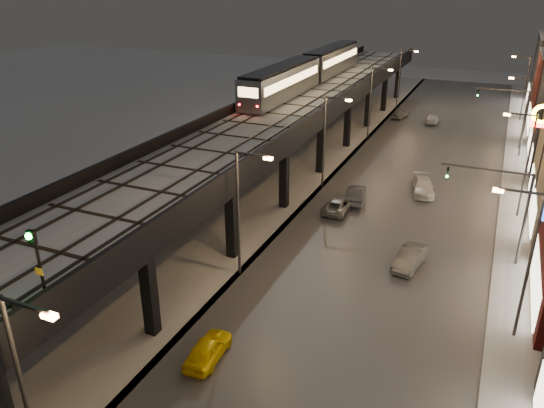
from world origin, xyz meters
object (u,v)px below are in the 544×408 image
(rail_signal, at_px, (35,252))
(car_mid_dark, at_px, (433,119))
(subway_train, at_px, (310,69))
(car_near_white, at_px, (355,195))
(car_onc_silver, at_px, (410,258))
(car_onc_white, at_px, (423,187))
(car_mid_silver, at_px, (338,205))
(car_far_white, at_px, (400,114))
(car_taxi, at_px, (208,350))

(rail_signal, bearing_deg, car_mid_dark, 82.86)
(subway_train, relative_size, car_near_white, 8.10)
(car_near_white, bearing_deg, car_mid_dark, -103.87)
(car_near_white, height_order, car_onc_silver, car_near_white)
(subway_train, xyz_separation_m, car_onc_white, (17.12, -15.13, -7.66))
(car_near_white, relative_size, car_mid_silver, 0.97)
(car_far_white, bearing_deg, rail_signal, 100.71)
(car_near_white, xyz_separation_m, car_mid_dark, (2.42, 31.75, -0.10))
(car_mid_silver, relative_size, car_far_white, 1.21)
(subway_train, bearing_deg, rail_signal, -82.76)
(car_near_white, xyz_separation_m, car_onc_white, (5.31, 4.57, -0.04))
(car_mid_dark, bearing_deg, car_near_white, 84.81)
(rail_signal, relative_size, car_mid_dark, 0.78)
(car_mid_silver, relative_size, car_mid_dark, 1.06)
(rail_signal, xyz_separation_m, car_near_white, (5.41, 30.67, -8.25))
(rail_signal, bearing_deg, car_onc_white, 73.08)
(subway_train, bearing_deg, car_mid_silver, -63.83)
(car_taxi, bearing_deg, car_mid_silver, -95.83)
(car_far_white, relative_size, car_onc_white, 0.79)
(subway_train, xyz_separation_m, car_mid_dark, (14.22, 12.05, -7.73))
(subway_train, relative_size, car_onc_white, 7.55)
(rail_signal, xyz_separation_m, car_far_white, (3.06, 63.54, -8.34))
(car_near_white, distance_m, car_mid_silver, 2.84)
(subway_train, relative_size, car_taxi, 9.42)
(car_near_white, height_order, car_mid_silver, car_near_white)
(rail_signal, relative_size, car_mid_silver, 0.74)
(car_near_white, xyz_separation_m, car_onc_silver, (6.69, -9.94, -0.03))
(car_mid_dark, bearing_deg, subway_train, 39.43)
(car_far_white, height_order, car_onc_silver, car_onc_silver)
(car_taxi, bearing_deg, subway_train, -80.77)
(car_near_white, distance_m, car_onc_white, 7.01)
(rail_signal, distance_m, car_mid_dark, 63.46)
(subway_train, xyz_separation_m, car_far_white, (9.46, 13.17, -7.71))
(rail_signal, xyz_separation_m, car_onc_silver, (12.10, 20.73, -8.28))
(subway_train, height_order, car_far_white, subway_train)
(car_taxi, bearing_deg, car_near_white, -97.46)
(rail_signal, distance_m, car_taxi, 11.17)
(car_mid_silver, height_order, car_mid_dark, car_mid_silver)
(car_taxi, distance_m, car_mid_silver, 21.63)
(rail_signal, height_order, car_onc_white, rail_signal)
(rail_signal, distance_m, car_mid_silver, 29.52)
(car_mid_dark, distance_m, car_onc_silver, 41.91)
(car_onc_silver, height_order, car_onc_white, car_onc_silver)
(subway_train, distance_m, car_onc_silver, 35.77)
(car_onc_silver, xyz_separation_m, car_onc_white, (-1.38, 14.51, -0.01))
(car_taxi, relative_size, car_onc_white, 0.80)
(car_taxi, relative_size, car_near_white, 0.86)
(car_mid_silver, bearing_deg, subway_train, -63.45)
(car_onc_silver, bearing_deg, car_taxi, -111.49)
(car_mid_dark, xyz_separation_m, car_onc_white, (2.90, -27.18, 0.06))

